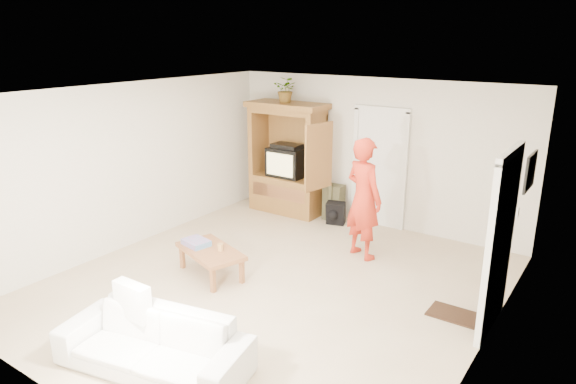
{
  "coord_description": "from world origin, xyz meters",
  "views": [
    {
      "loc": [
        3.78,
        -5.12,
        3.28
      ],
      "look_at": [
        -0.16,
        0.6,
        1.15
      ],
      "focal_mm": 32.0,
      "sensor_mm": 36.0,
      "label": 1
    }
  ],
  "objects_px": {
    "man": "(364,198)",
    "sofa": "(153,343)",
    "coffee_table": "(211,253)",
    "armoire": "(288,166)"
  },
  "relations": [
    {
      "from": "man",
      "to": "coffee_table",
      "type": "height_order",
      "value": "man"
    },
    {
      "from": "man",
      "to": "sofa",
      "type": "bearing_deg",
      "value": 103.85
    },
    {
      "from": "coffee_table",
      "to": "man",
      "type": "bearing_deg",
      "value": 70.55
    },
    {
      "from": "man",
      "to": "armoire",
      "type": "bearing_deg",
      "value": -6.4
    },
    {
      "from": "man",
      "to": "sofa",
      "type": "height_order",
      "value": "man"
    },
    {
      "from": "man",
      "to": "coffee_table",
      "type": "bearing_deg",
      "value": 72.48
    },
    {
      "from": "armoire",
      "to": "sofa",
      "type": "xyz_separation_m",
      "value": [
        1.67,
        -4.84,
        -0.62
      ]
    },
    {
      "from": "armoire",
      "to": "man",
      "type": "height_order",
      "value": "armoire"
    },
    {
      "from": "sofa",
      "to": "coffee_table",
      "type": "bearing_deg",
      "value": 105.65
    },
    {
      "from": "armoire",
      "to": "coffee_table",
      "type": "distance_m",
      "value": 3.06
    }
  ]
}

